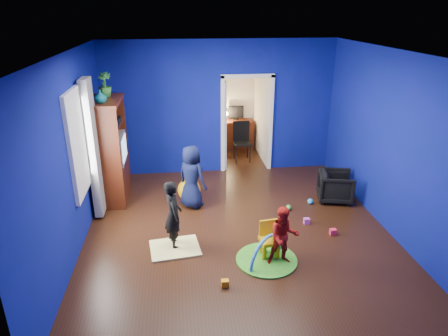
{
  "coord_description": "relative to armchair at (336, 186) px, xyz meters",
  "views": [
    {
      "loc": [
        -0.92,
        -5.72,
        3.5
      ],
      "look_at": [
        -0.19,
        0.4,
        1.01
      ],
      "focal_mm": 32.0,
      "sensor_mm": 36.0,
      "label": 1
    }
  ],
  "objects": [
    {
      "name": "floor",
      "position": [
        -2.05,
        -0.96,
        -0.29
      ],
      "size": [
        5.0,
        5.5,
        0.01
      ],
      "primitive_type": "cube",
      "color": "black",
      "rests_on": "ground"
    },
    {
      "name": "ceiling",
      "position": [
        -2.05,
        -0.96,
        2.61
      ],
      "size": [
        5.0,
        5.5,
        0.01
      ],
      "primitive_type": "cube",
      "color": "white",
      "rests_on": "wall_back"
    },
    {
      "name": "wall_back",
      "position": [
        -2.05,
        1.79,
        1.16
      ],
      "size": [
        5.0,
        0.02,
        2.9
      ],
      "primitive_type": "cube",
      "color": "navy",
      "rests_on": "floor"
    },
    {
      "name": "wall_front",
      "position": [
        -2.05,
        -3.71,
        1.16
      ],
      "size": [
        5.0,
        0.02,
        2.9
      ],
      "primitive_type": "cube",
      "color": "navy",
      "rests_on": "floor"
    },
    {
      "name": "wall_left",
      "position": [
        -4.55,
        -0.96,
        1.16
      ],
      "size": [
        0.02,
        5.5,
        2.9
      ],
      "primitive_type": "cube",
      "color": "navy",
      "rests_on": "floor"
    },
    {
      "name": "wall_right",
      "position": [
        0.45,
        -0.96,
        1.16
      ],
      "size": [
        0.02,
        5.5,
        2.9
      ],
      "primitive_type": "cube",
      "color": "navy",
      "rests_on": "floor"
    },
    {
      "name": "alcove",
      "position": [
        -1.45,
        2.66,
        0.96
      ],
      "size": [
        1.0,
        1.75,
        2.5
      ],
      "primitive_type": null,
      "color": "silver",
      "rests_on": "floor"
    },
    {
      "name": "armchair",
      "position": [
        0.0,
        0.0,
        0.0
      ],
      "size": [
        0.77,
        0.75,
        0.58
      ],
      "primitive_type": "imported",
      "rotation": [
        0.0,
        0.0,
        1.33
      ],
      "color": "black",
      "rests_on": "floor"
    },
    {
      "name": "child_black",
      "position": [
        -3.1,
        -1.24,
        0.26
      ],
      "size": [
        0.34,
        0.45,
        1.1
      ],
      "primitive_type": "imported",
      "rotation": [
        0.0,
        0.0,
        1.78
      ],
      "color": "black",
      "rests_on": "floor"
    },
    {
      "name": "child_navy",
      "position": [
        -2.76,
        0.07,
        0.31
      ],
      "size": [
        0.69,
        0.67,
        1.2
      ],
      "primitive_type": "imported",
      "rotation": [
        0.0,
        0.0,
        2.42
      ],
      "color": "#0D1433",
      "rests_on": "floor"
    },
    {
      "name": "toddler_red",
      "position": [
        -1.53,
        -1.9,
        0.16
      ],
      "size": [
        0.46,
        0.37,
        0.91
      ],
      "primitive_type": "imported",
      "rotation": [
        0.0,
        0.0,
        -0.06
      ],
      "color": "red",
      "rests_on": "floor"
    },
    {
      "name": "vase",
      "position": [
        -4.27,
        0.32,
        1.78
      ],
      "size": [
        0.28,
        0.28,
        0.22
      ],
      "primitive_type": "imported",
      "rotation": [
        0.0,
        0.0,
        0.4
      ],
      "color": "#0B5B5F",
      "rests_on": "tv_armoire"
    },
    {
      "name": "potted_plant",
      "position": [
        -4.27,
        0.84,
        1.89
      ],
      "size": [
        0.27,
        0.27,
        0.44
      ],
      "primitive_type": "imported",
      "rotation": [
        0.0,
        0.0,
        -0.09
      ],
      "color": "#2F7E2E",
      "rests_on": "tv_armoire"
    },
    {
      "name": "tv_armoire",
      "position": [
        -4.27,
        0.62,
        0.69
      ],
      "size": [
        0.58,
        1.14,
        1.96
      ],
      "primitive_type": "cube",
      "color": "#3D160A",
      "rests_on": "floor"
    },
    {
      "name": "crt_tv",
      "position": [
        -4.23,
        0.62,
        0.73
      ],
      "size": [
        0.46,
        0.7,
        0.54
      ],
      "primitive_type": "cube",
      "color": "silver",
      "rests_on": "tv_armoire"
    },
    {
      "name": "yellow_blanket",
      "position": [
        -3.1,
        -1.34,
        -0.28
      ],
      "size": [
        0.82,
        0.69,
        0.03
      ],
      "primitive_type": "cube",
      "rotation": [
        0.0,
        0.0,
        0.13
      ],
      "color": "#F2E07A",
      "rests_on": "floor"
    },
    {
      "name": "hopper_ball",
      "position": [
        -2.81,
        0.32,
        -0.07
      ],
      "size": [
        0.44,
        0.44,
        0.44
      ],
      "primitive_type": "sphere",
      "color": "yellow",
      "rests_on": "floor"
    },
    {
      "name": "kid_chair",
      "position": [
        -1.68,
        -1.7,
        -0.04
      ],
      "size": [
        0.31,
        0.31,
        0.5
      ],
      "primitive_type": "cube",
      "rotation": [
        0.0,
        0.0,
        0.13
      ],
      "color": "yellow",
      "rests_on": "floor"
    },
    {
      "name": "play_mat",
      "position": [
        -1.75,
        -1.81,
        -0.28
      ],
      "size": [
        0.91,
        0.91,
        0.02
      ],
      "primitive_type": "cylinder",
      "color": "green",
      "rests_on": "floor"
    },
    {
      "name": "toy_arch",
      "position": [
        -1.75,
        -1.81,
        -0.27
      ],
      "size": [
        0.64,
        0.58,
        0.81
      ],
      "primitive_type": "torus",
      "rotation": [
        1.57,
        0.0,
        0.74
      ],
      "color": "#3F8CD8",
      "rests_on": "floor"
    },
    {
      "name": "window_left",
      "position": [
        -4.53,
        -0.61,
        1.26
      ],
      "size": [
        0.03,
        0.95,
        1.55
      ],
      "primitive_type": "cube",
      "color": "white",
      "rests_on": "wall_left"
    },
    {
      "name": "curtain",
      "position": [
        -4.42,
        -0.06,
        0.96
      ],
      "size": [
        0.14,
        0.42,
        2.4
      ],
      "primitive_type": "cube",
      "color": "slate",
      "rests_on": "floor"
    },
    {
      "name": "doorway",
      "position": [
        -1.45,
        1.79,
        0.76
      ],
      "size": [
        1.16,
        0.1,
        2.1
      ],
      "primitive_type": "cube",
      "color": "white",
      "rests_on": "floor"
    },
    {
      "name": "study_desk",
      "position": [
        -1.45,
        3.3,
        0.08
      ],
      "size": [
        0.88,
        0.44,
        0.75
      ],
      "primitive_type": "cube",
      "color": "#3D140A",
      "rests_on": "floor"
    },
    {
      "name": "desk_monitor",
      "position": [
        -1.45,
        3.42,
        0.66
      ],
      "size": [
        0.4,
        0.05,
        0.32
      ],
      "primitive_type": "cube",
      "color": "black",
      "rests_on": "study_desk"
    },
    {
      "name": "desk_lamp",
      "position": [
        -1.73,
        3.36,
        0.64
      ],
      "size": [
        0.14,
        0.14,
        0.14
      ],
      "primitive_type": "sphere",
      "color": "#FFD88C",
      "rests_on": "study_desk"
    },
    {
      "name": "folding_chair",
      "position": [
        -1.45,
        2.34,
        0.17
      ],
      "size": [
        0.4,
        0.4,
        0.92
      ],
      "primitive_type": "cube",
      "color": "black",
      "rests_on": "floor"
    },
    {
      "name": "book_shelf",
      "position": [
        -1.45,
        3.41,
        1.73
      ],
      "size": [
        0.88,
        0.24,
        0.04
      ],
      "primitive_type": "cube",
      "color": "white",
      "rests_on": "study_desk"
    },
    {
      "name": "toy_0",
      "position": [
        -0.5,
        -1.23,
        -0.24
      ],
      "size": [
        0.1,
        0.08,
        0.1
      ],
      "primitive_type": "cube",
      "color": "#FA2945",
      "rests_on": "floor"
    },
    {
      "name": "toy_1",
      "position": [
        -0.52,
        -0.11,
        -0.24
      ],
      "size": [
        0.11,
        0.11,
        0.11
      ],
      "primitive_type": "sphere",
      "color": "#2597D3",
      "rests_on": "floor"
    },
    {
      "name": "toy_2",
      "position": [
        -2.43,
        -2.33,
        -0.24
      ],
      "size": [
        0.1,
        0.08,
        0.1
      ],
      "primitive_type": "cube",
      "color": "orange",
      "rests_on": "floor"
    },
    {
      "name": "toy_3",
      "position": [
        -1.0,
        -0.3,
        -0.24
      ],
      "size": [
        0.11,
        0.11,
        0.11
      ],
      "primitive_type": "sphere",
      "color": "green",
      "rests_on": "floor"
    },
    {
      "name": "toy_4",
      "position": [
        -0.82,
        -0.83,
        -0.24
      ],
      "size": [
        0.1,
        0.08,
        0.1
      ],
      "primitive_type": "cube",
      "color": "#C74AB3",
      "rests_on": "floor"
    }
  ]
}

